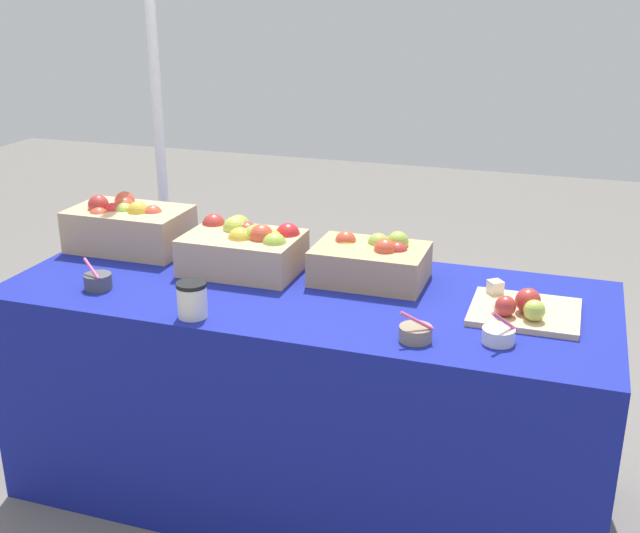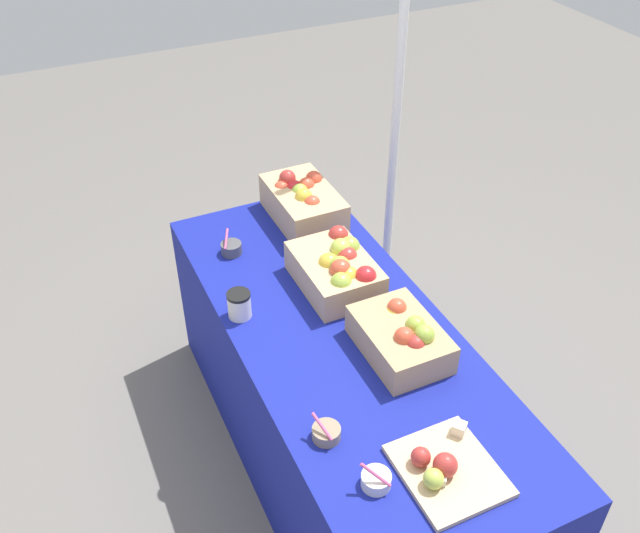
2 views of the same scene
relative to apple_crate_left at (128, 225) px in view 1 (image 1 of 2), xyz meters
The scene contains 11 objects.
ground_plane 1.12m from the apple_crate_left, 12.73° to the right, with size 10.00×10.00×0.00m, color slate.
table 0.88m from the apple_crate_left, 12.73° to the right, with size 1.90×0.76×0.74m, color navy.
apple_crate_left is the anchor object (origin of this frame).
apple_crate_middle 0.49m from the apple_crate_left, ahead, with size 0.38×0.26×0.17m.
apple_crate_right 0.91m from the apple_crate_left, ahead, with size 0.36×0.25×0.16m.
cutting_board_front 1.42m from the apple_crate_left, ahead, with size 0.31×0.27×0.09m.
sample_bowl_near 1.22m from the apple_crate_left, 20.37° to the right, with size 0.10×0.09×0.09m.
sample_bowl_mid 1.41m from the apple_crate_left, 15.15° to the right, with size 0.09×0.09×0.11m.
sample_bowl_far 0.39m from the apple_crate_left, 72.91° to the right, with size 0.09×0.09×0.10m.
coffee_cup 0.69m from the apple_crate_left, 43.49° to the right, with size 0.09×0.09×0.11m.
tent_pole 0.65m from the apple_crate_left, 106.97° to the left, with size 0.04×0.04×2.28m, color white.
Camera 1 is at (0.77, -2.16, 1.66)m, focal length 44.09 mm.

